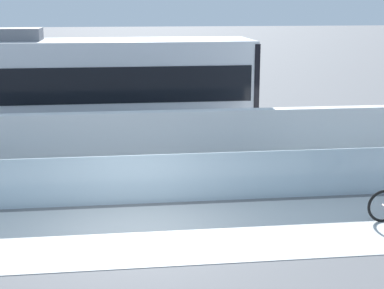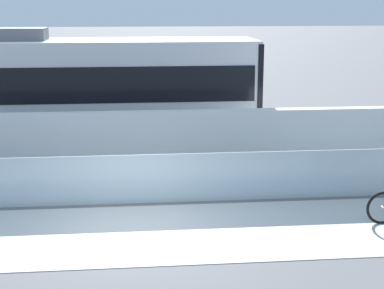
# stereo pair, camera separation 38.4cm
# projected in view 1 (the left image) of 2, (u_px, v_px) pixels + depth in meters

# --- Properties ---
(ground_plane) EXTENTS (200.00, 200.00, 0.00)m
(ground_plane) POSITION_uv_depth(u_px,v_px,m) (138.00, 234.00, 11.90)
(ground_plane) COLOR slate
(bike_path_deck) EXTENTS (32.00, 3.20, 0.01)m
(bike_path_deck) POSITION_uv_depth(u_px,v_px,m) (138.00, 234.00, 11.90)
(bike_path_deck) COLOR silver
(bike_path_deck) RESTS_ON ground
(glass_parapet) EXTENTS (32.00, 0.05, 1.16)m
(glass_parapet) POSITION_uv_depth(u_px,v_px,m) (135.00, 180.00, 13.55)
(glass_parapet) COLOR silver
(glass_parapet) RESTS_ON ground
(concrete_barrier_wall) EXTENTS (32.00, 0.36, 1.83)m
(concrete_barrier_wall) POSITION_uv_depth(u_px,v_px,m) (132.00, 147.00, 15.21)
(concrete_barrier_wall) COLOR white
(concrete_barrier_wall) RESTS_ON ground
(tram_rail_near) EXTENTS (32.00, 0.08, 0.01)m
(tram_rail_near) POSITION_uv_depth(u_px,v_px,m) (131.00, 157.00, 17.81)
(tram_rail_near) COLOR #595654
(tram_rail_near) RESTS_ON ground
(tram_rail_far) EXTENTS (32.00, 0.08, 0.01)m
(tram_rail_far) POSITION_uv_depth(u_px,v_px,m) (130.00, 145.00, 19.20)
(tram_rail_far) COLOR #595654
(tram_rail_far) RESTS_ON ground
(tram) EXTENTS (11.06, 2.54, 3.81)m
(tram) POSITION_uv_depth(u_px,v_px,m) (71.00, 92.00, 17.85)
(tram) COLOR silver
(tram) RESTS_ON ground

